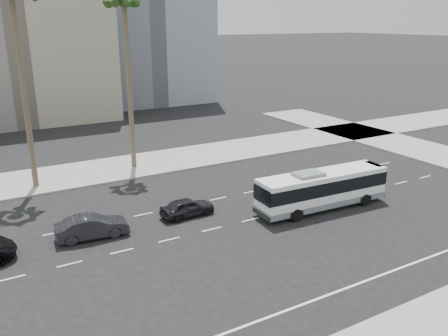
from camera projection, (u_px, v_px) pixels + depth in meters
ground at (286, 211)px, 32.92m from camera, size 700.00×700.00×0.00m
sidewalk_north at (190, 157)px, 45.68m from camera, size 120.00×7.00×0.15m
midrise_beige_west at (10, 51)px, 61.59m from camera, size 24.00×18.00×18.00m
midrise_gray_center at (134, 19)px, 75.65m from camera, size 20.00×20.00×26.00m
city_bus at (322, 188)px, 33.02m from camera, size 10.17×2.76×2.89m
car_a at (187, 207)px, 31.94m from camera, size 1.63×3.84×1.30m
car_b at (92, 227)px, 28.73m from camera, size 1.95×4.55×1.46m
palm_near at (124, 2)px, 38.14m from camera, size 4.71×4.71×15.87m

